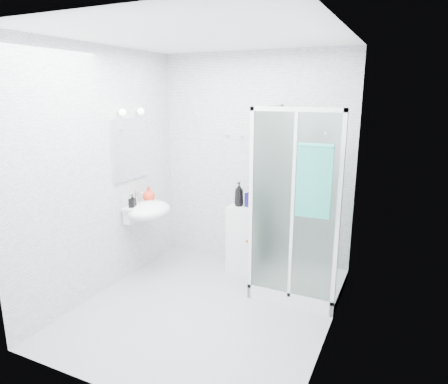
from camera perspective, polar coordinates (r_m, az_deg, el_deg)
The scene contains 12 objects.
room at distance 3.72m, azimuth -3.01°, elevation 1.15°, with size 2.40×2.60×2.60m.
shower_enclosure at distance 4.42m, azimuth 9.71°, elevation -8.51°, with size 0.90×0.95×2.00m.
wall_basin at distance 4.73m, azimuth -10.90°, elevation -2.59°, with size 0.46×0.56×0.35m.
mirror at distance 4.70m, azimuth -13.26°, elevation 5.97°, with size 0.02×0.60×0.70m, color white.
vanity_lights at distance 4.63m, azimuth -13.07°, elevation 11.09°, with size 0.10×0.40×0.08m.
wall_hooks at distance 4.89m, azimuth 1.38°, elevation 8.05°, with size 0.23×0.06×0.03m.
storage_cabinet at distance 4.88m, azimuth 2.86°, elevation -6.62°, with size 0.35×0.37×0.82m.
hand_towel at distance 3.72m, azimuth 12.75°, elevation 1.77°, with size 0.32×0.05×0.69m.
shampoo_bottle_a at distance 4.72m, azimuth 2.16°, elevation -0.29°, with size 0.11×0.11×0.29m, color black.
shampoo_bottle_b at distance 4.70m, azimuth 3.87°, elevation -0.65°, with size 0.11×0.11×0.25m, color #100B47.
soap_dispenser_orange at distance 4.84m, azimuth -10.70°, elevation -0.27°, with size 0.14×0.14×0.18m, color red.
soap_dispenser_black at distance 4.63m, azimuth -12.96°, elevation -1.25°, with size 0.07×0.07×0.15m, color black.
Camera 1 is at (1.73, -3.19, 2.12)m, focal length 32.00 mm.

